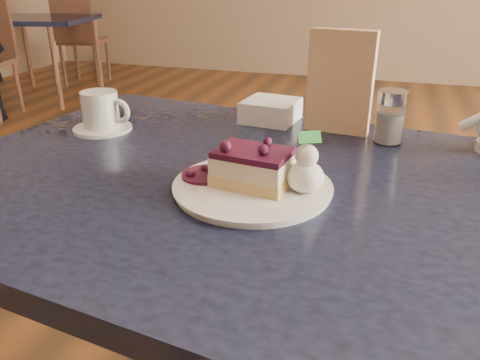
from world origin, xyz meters
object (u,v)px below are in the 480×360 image
(dessert_plate, at_px, (252,187))
(bg_table_far_left, at_px, (46,91))
(cheesecake_slice, at_px, (253,168))
(coffee_set, at_px, (102,113))
(main_table, at_px, (263,219))

(dessert_plate, bearing_deg, bg_table_far_left, 134.68)
(cheesecake_slice, distance_m, coffee_set, 0.48)
(cheesecake_slice, relative_size, coffee_set, 0.93)
(cheesecake_slice, bearing_deg, main_table, 90.00)
(main_table, bearing_deg, bg_table_far_left, 142.26)
(cheesecake_slice, xyz_separation_m, coffee_set, (-0.43, 0.21, -0.00))
(main_table, height_order, cheesecake_slice, cheesecake_slice)
(main_table, distance_m, cheesecake_slice, 0.14)
(main_table, bearing_deg, coffee_set, 166.79)
(dessert_plate, bearing_deg, coffee_set, 153.67)
(main_table, bearing_deg, cheesecake_slice, -90.00)
(main_table, xyz_separation_m, dessert_plate, (-0.01, -0.05, 0.09))
(main_table, distance_m, coffee_set, 0.48)
(dessert_plate, distance_m, coffee_set, 0.48)
(main_table, relative_size, bg_table_far_left, 0.75)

